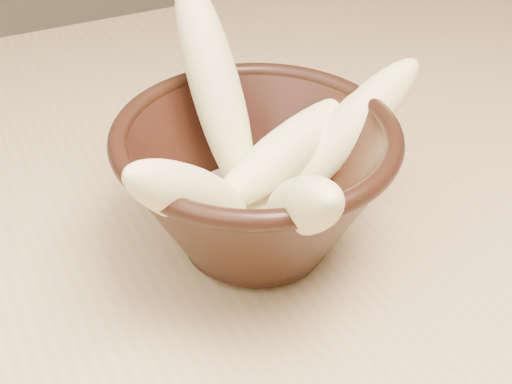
% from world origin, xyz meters
% --- Properties ---
extents(table, '(1.20, 0.80, 0.75)m').
position_xyz_m(table, '(0.00, 0.00, 0.67)').
color(table, tan).
rests_on(table, ground).
extents(bowl, '(0.20, 0.20, 0.11)m').
position_xyz_m(bowl, '(0.07, -0.08, 0.81)').
color(bowl, black).
rests_on(bowl, table).
extents(milk_puddle, '(0.11, 0.11, 0.02)m').
position_xyz_m(milk_puddle, '(0.07, -0.08, 0.79)').
color(milk_puddle, '#F2E2C3').
rests_on(milk_puddle, bowl).
extents(banana_upright, '(0.04, 0.13, 0.16)m').
position_xyz_m(banana_upright, '(0.06, -0.02, 0.86)').
color(banana_upright, '#F4E890').
rests_on(banana_upright, bowl).
extents(banana_left, '(0.13, 0.09, 0.12)m').
position_xyz_m(banana_left, '(0.01, -0.11, 0.84)').
color(banana_left, '#F4E890').
rests_on(banana_left, bowl).
extents(banana_right, '(0.14, 0.05, 0.11)m').
position_xyz_m(banana_right, '(0.15, -0.08, 0.83)').
color(banana_right, '#F4E890').
rests_on(banana_right, bowl).
extents(banana_across, '(0.16, 0.08, 0.06)m').
position_xyz_m(banana_across, '(0.10, -0.07, 0.82)').
color(banana_across, '#F4E890').
rests_on(banana_across, bowl).
extents(banana_front, '(0.07, 0.15, 0.13)m').
position_xyz_m(banana_front, '(0.07, -0.15, 0.84)').
color(banana_front, '#F4E890').
rests_on(banana_front, bowl).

